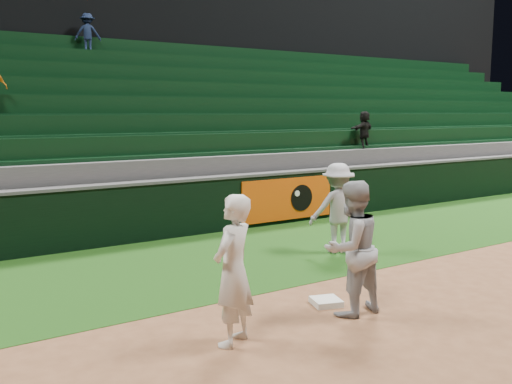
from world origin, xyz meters
TOP-DOWN VIEW (x-y plane):
  - ground at (0.00, 0.00)m, footprint 70.00×70.00m
  - foul_grass at (0.00, 3.00)m, footprint 36.00×4.20m
  - upper_deck at (0.00, 17.45)m, footprint 40.00×12.00m
  - first_base at (-0.02, 0.02)m, footprint 0.48×0.48m
  - first_baseman at (-1.80, -0.42)m, footprint 0.77×0.69m
  - baserunner at (0.02, -0.43)m, footprint 0.89×0.71m
  - base_coach at (2.09, 2.19)m, footprint 1.25×0.95m
  - field_wall at (0.03, 5.20)m, footprint 36.00×0.45m
  - stadium_seating at (-0.00, 8.97)m, footprint 36.00×5.95m

SIDE VIEW (x-z plane):
  - ground at x=0.00m, z-range 0.00..0.00m
  - foul_grass at x=0.00m, z-range 0.00..0.01m
  - first_base at x=-0.02m, z-range 0.00..0.09m
  - field_wall at x=0.03m, z-range 0.01..1.26m
  - base_coach at x=2.09m, z-range 0.01..1.72m
  - first_baseman at x=-1.80m, z-range 0.00..1.76m
  - baserunner at x=0.02m, z-range 0.00..1.79m
  - stadium_seating at x=0.00m, z-range -1.04..4.44m
  - upper_deck at x=0.00m, z-range 0.00..12.00m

